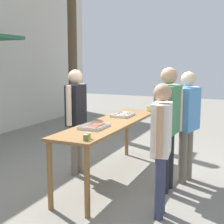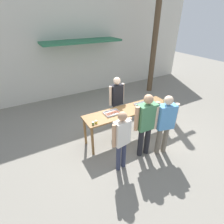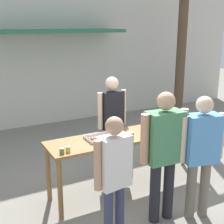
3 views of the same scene
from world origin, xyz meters
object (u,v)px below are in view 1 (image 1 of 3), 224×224
object	(u,v)px
beer_cup	(148,109)
person_customer_with_cup	(187,117)
food_tray_buns	(123,115)
person_customer_holding_hotdog	(161,138)
person_customer_waiting_in_line	(168,119)
condiment_jar_mustard	(86,138)
person_server_behind_table	(76,112)
condiment_jar_ketchup	(88,136)
utility_pole	(72,30)
food_tray_sausages	(94,127)

from	to	relation	value
beer_cup	person_customer_with_cup	distance (m)	1.22
food_tray_buns	person_customer_holding_hotdog	size ratio (longest dim) A/B	0.27
beer_cup	person_customer_holding_hotdog	bearing A→B (deg)	-158.40
person_customer_holding_hotdog	food_tray_buns	bearing A→B (deg)	-151.23
person_customer_waiting_in_line	beer_cup	bearing A→B (deg)	-148.34
condiment_jar_mustard	person_customer_with_cup	xyz separation A→B (m)	(1.60, -0.87, 0.04)
food_tray_buns	person_customer_with_cup	world-z (taller)	person_customer_with_cup
person_customer_waiting_in_line	person_server_behind_table	bearing A→B (deg)	-89.00
condiment_jar_ketchup	person_customer_holding_hotdog	world-z (taller)	person_customer_holding_hotdog
condiment_jar_mustard	person_customer_with_cup	size ratio (longest dim) A/B	0.04
utility_pole	person_server_behind_table	bearing A→B (deg)	-147.90
condiment_jar_ketchup	person_customer_holding_hotdog	xyz separation A→B (m)	(0.25, -0.83, -0.00)
food_tray_buns	person_server_behind_table	world-z (taller)	person_server_behind_table
food_tray_buns	person_server_behind_table	bearing A→B (deg)	132.71
person_customer_with_cup	condiment_jar_ketchup	bearing A→B (deg)	-16.70
beer_cup	person_customer_waiting_in_line	xyz separation A→B (m)	(-1.31, -0.70, 0.07)
condiment_jar_ketchup	beer_cup	distance (m)	2.34
person_server_behind_table	food_tray_buns	bearing A→B (deg)	-50.27
person_customer_with_cup	person_customer_waiting_in_line	size ratio (longest dim) A/B	0.96
person_server_behind_table	utility_pole	size ratio (longest dim) A/B	0.33
person_server_behind_table	person_customer_waiting_in_line	world-z (taller)	person_customer_waiting_in_line
person_server_behind_table	person_customer_holding_hotdog	size ratio (longest dim) A/B	1.08
food_tray_sausages	food_tray_buns	size ratio (longest dim) A/B	1.02
food_tray_buns	condiment_jar_ketchup	bearing A→B (deg)	-171.93
condiment_jar_ketchup	beer_cup	bearing A→B (deg)	-0.05
food_tray_sausages	utility_pole	size ratio (longest dim) A/B	0.08
beer_cup	food_tray_buns	bearing A→B (deg)	161.03
utility_pole	beer_cup	bearing A→B (deg)	-123.45
food_tray_sausages	condiment_jar_ketchup	xyz separation A→B (m)	(-0.59, -0.23, 0.02)
person_customer_with_cup	utility_pole	world-z (taller)	utility_pole
person_server_behind_table	person_customer_holding_hotdog	xyz separation A→B (m)	(-0.86, -1.67, -0.08)
food_tray_sausages	person_customer_waiting_in_line	bearing A→B (deg)	-64.62
food_tray_buns	person_customer_holding_hotdog	world-z (taller)	person_customer_holding_hotdog
condiment_jar_mustard	person_customer_holding_hotdog	world-z (taller)	person_customer_holding_hotdog
food_tray_buns	condiment_jar_ketchup	size ratio (longest dim) A/B	5.75
beer_cup	person_server_behind_table	distance (m)	1.50
condiment_jar_mustard	person_customer_holding_hotdog	distance (m)	0.88
person_customer_waiting_in_line	food_tray_buns	bearing A→B (deg)	-119.93
condiment_jar_mustard	person_customer_waiting_in_line	distance (m)	1.33
person_customer_holding_hotdog	person_customer_with_cup	xyz separation A→B (m)	(1.26, -0.05, 0.05)
condiment_jar_ketchup	person_customer_holding_hotdog	size ratio (longest dim) A/B	0.05
beer_cup	person_customer_holding_hotdog	world-z (taller)	person_customer_holding_hotdog
food_tray_sausages	person_customer_with_cup	world-z (taller)	person_customer_with_cup
beer_cup	utility_pole	size ratio (longest dim) A/B	0.02
food_tray_buns	food_tray_sausages	bearing A→B (deg)	-179.91
person_customer_holding_hotdog	condiment_jar_ketchup	bearing A→B (deg)	-81.80
food_tray_sausages	condiment_jar_ketchup	bearing A→B (deg)	-158.59
condiment_jar_ketchup	person_server_behind_table	size ratio (longest dim) A/B	0.04
condiment_jar_ketchup	person_server_behind_table	distance (m)	1.39
food_tray_sausages	beer_cup	distance (m)	1.77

